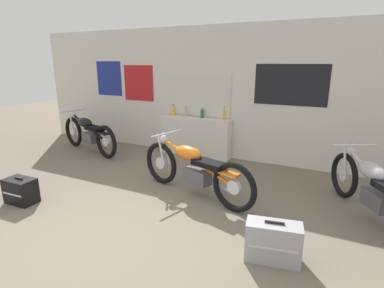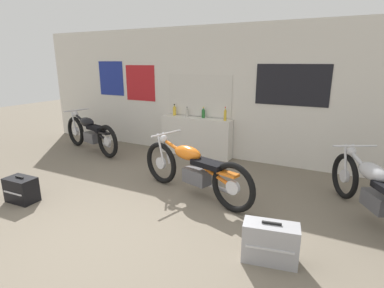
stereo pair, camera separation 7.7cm
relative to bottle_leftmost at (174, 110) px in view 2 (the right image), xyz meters
name	(u,v)px [view 2 (the right image)]	position (x,y,z in m)	size (l,w,h in m)	color
ground_plane	(101,242)	(1.11, -3.63, -0.98)	(24.00, 24.00, 0.00)	#706656
wall_back	(221,94)	(1.10, 0.13, 0.42)	(10.00, 0.07, 2.80)	silver
sill_counter	(196,137)	(0.58, -0.05, -0.55)	(1.64, 0.28, 0.87)	silver
bottle_leftmost	(174,110)	(0.00, 0.00, 0.00)	(0.07, 0.07, 0.25)	gold
bottle_left_center	(187,112)	(0.33, -0.01, -0.02)	(0.06, 0.06, 0.22)	#B7B2A8
bottle_center	(203,113)	(0.73, 0.00, -0.01)	(0.07, 0.07, 0.24)	#23662D
bottle_right_center	(225,115)	(1.28, -0.09, 0.02)	(0.06, 0.06, 0.29)	gold
motorcycle_orange	(193,169)	(1.49, -1.98, -0.54)	(2.19, 0.84, 0.93)	black
motorcycle_black	(90,133)	(-1.77, -0.90, -0.54)	(2.14, 0.82, 0.94)	black
motorcycle_silver	(376,192)	(3.97, -1.64, -0.55)	(1.14, 2.00, 0.89)	black
hard_case_black	(21,190)	(-0.73, -3.35, -0.79)	(0.47, 0.31, 0.40)	black
hard_case_silver	(270,243)	(2.95, -3.06, -0.76)	(0.61, 0.35, 0.46)	#9E9EA3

